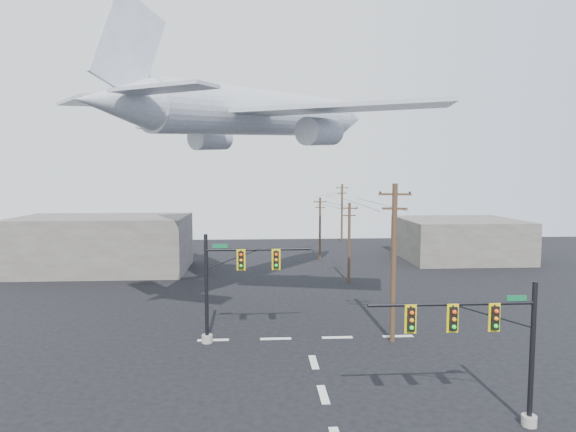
{
  "coord_description": "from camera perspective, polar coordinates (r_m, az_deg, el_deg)",
  "views": [
    {
      "loc": [
        -3.07,
        -18.13,
        10.55
      ],
      "look_at": [
        -1.64,
        5.0,
        8.55
      ],
      "focal_mm": 30.0,
      "sensor_mm": 36.0,
      "label": 1
    }
  ],
  "objects": [
    {
      "name": "lane_markings",
      "position": [
        25.9,
        3.78,
        -19.08
      ],
      "size": [
        14.0,
        21.2,
        0.01
      ],
      "color": "silver",
      "rests_on": "ground"
    },
    {
      "name": "signal_mast_near",
      "position": [
        22.12,
        22.93,
        -13.94
      ],
      "size": [
        7.28,
        0.68,
        6.17
      ],
      "color": "gray",
      "rests_on": "ground"
    },
    {
      "name": "signal_mast_far",
      "position": [
        30.51,
        -6.98,
        -8.07
      ],
      "size": [
        6.87,
        0.76,
        6.87
      ],
      "color": "gray",
      "rests_on": "ground"
    },
    {
      "name": "utility_pole_a",
      "position": [
        30.85,
        12.42,
        -5.11
      ],
      "size": [
        1.97,
        0.63,
        10.0
      ],
      "rotation": [
        0.0,
        0.0,
        -0.25
      ],
      "color": "#47301E",
      "rests_on": "ground"
    },
    {
      "name": "utility_pole_b",
      "position": [
        47.05,
        7.26,
        -2.98
      ],
      "size": [
        1.59,
        0.26,
        7.83
      ],
      "rotation": [
        0.0,
        0.0,
        0.02
      ],
      "color": "#47301E",
      "rests_on": "ground"
    },
    {
      "name": "utility_pole_c",
      "position": [
        59.52,
        3.81,
        -1.34
      ],
      "size": [
        1.58,
        0.34,
        7.73
      ],
      "rotation": [
        0.0,
        0.0,
        -0.15
      ],
      "color": "#47301E",
      "rests_on": "ground"
    },
    {
      "name": "utility_pole_d",
      "position": [
        76.13,
        6.41,
        0.55
      ],
      "size": [
        1.87,
        0.51,
        9.08
      ],
      "rotation": [
        0.0,
        0.0,
        -0.2
      ],
      "color": "#47301E",
      "rests_on": "ground"
    },
    {
      "name": "power_lines",
      "position": [
        53.14,
        6.36,
        1.94
      ],
      "size": [
        7.12,
        45.57,
        1.09
      ],
      "color": "black"
    },
    {
      "name": "airliner",
      "position": [
        37.12,
        -2.91,
        12.0
      ],
      "size": [
        25.01,
        26.76,
        8.29
      ],
      "rotation": [
        0.0,
        -0.06,
        0.88
      ],
      "color": "silver"
    },
    {
      "name": "building_left",
      "position": [
        56.27,
        -21.05,
        -3.1
      ],
      "size": [
        18.0,
        10.0,
        6.0
      ],
      "primitive_type": "cube",
      "color": "slate",
      "rests_on": "ground"
    },
    {
      "name": "building_right",
      "position": [
        63.81,
        19.64,
        -2.59
      ],
      "size": [
        14.0,
        12.0,
        5.0
      ],
      "primitive_type": "cube",
      "color": "slate",
      "rests_on": "ground"
    }
  ]
}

